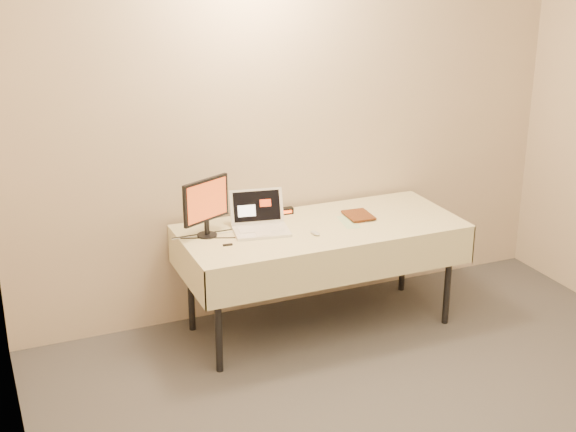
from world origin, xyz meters
name	(u,v)px	position (x,y,z in m)	size (l,w,h in m)	color
back_wall	(294,120)	(0.00, 2.50, 1.35)	(4.00, 0.10, 2.70)	beige
table	(321,234)	(0.00, 2.05, 0.68)	(1.86, 0.81, 0.74)	black
laptop	(259,221)	(-0.40, 2.14, 0.80)	(0.40, 0.38, 0.24)	white
monitor	(206,203)	(-0.75, 2.16, 0.96)	(0.34, 0.18, 0.38)	black
book	(348,203)	(0.22, 2.10, 0.85)	(0.17, 0.02, 0.22)	#9A4A1C
alarm_clock	(285,211)	(-0.13, 2.34, 0.76)	(0.11, 0.05, 0.04)	black
clicker	(315,233)	(-0.11, 1.91, 0.75)	(0.04, 0.09, 0.02)	silver
paper_form	(349,222)	(0.20, 2.03, 0.74)	(0.10, 0.25, 0.00)	#BDE7B8
usb_dongle	(228,245)	(-0.68, 1.95, 0.74)	(0.06, 0.02, 0.01)	black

